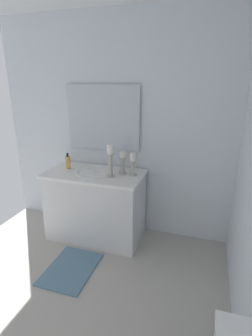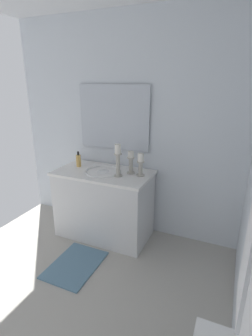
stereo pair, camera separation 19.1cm
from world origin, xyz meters
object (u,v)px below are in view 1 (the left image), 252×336
at_px(vanity_cabinet, 96,205).
at_px(candle_holder_tall, 133,164).
at_px(candle_holder_short, 123,162).
at_px(candle_holder_mid, 110,160).
at_px(sink_basin, 95,176).
at_px(mirror, 103,118).
at_px(soap_bottle, 68,162).
at_px(bath_mat, 71,269).

distance_m(vanity_cabinet, candle_holder_tall, 0.67).
bearing_deg(vanity_cabinet, candle_holder_short, 104.76).
bearing_deg(candle_holder_mid, candle_holder_short, 146.59).
xyz_separation_m(vanity_cabinet, sink_basin, (0.00, 0.00, 0.36)).
height_order(mirror, soap_bottle, mirror).
xyz_separation_m(vanity_cabinet, bath_mat, (0.63, 0.00, -0.39)).
distance_m(vanity_cabinet, candle_holder_mid, 0.62).
height_order(sink_basin, candle_holder_tall, candle_holder_tall).
height_order(candle_holder_short, bath_mat, candle_holder_short).
relative_size(vanity_cabinet, candle_holder_short, 4.40).
relative_size(sink_basin, candle_holder_tall, 1.65).
bearing_deg(vanity_cabinet, candle_holder_mid, 75.44).
xyz_separation_m(mirror, soap_bottle, (0.23, -0.35, -0.49)).
height_order(candle_holder_short, candle_holder_mid, candle_holder_mid).
relative_size(candle_holder_mid, soap_bottle, 1.92).
distance_m(candle_holder_short, bath_mat, 1.19).
relative_size(sink_basin, candle_holder_mid, 1.17).
xyz_separation_m(sink_basin, bath_mat, (0.62, -0.00, -0.75)).
height_order(vanity_cabinet, sink_basin, sink_basin).
distance_m(candle_holder_mid, soap_bottle, 0.58).
bearing_deg(vanity_cabinet, mirror, 179.99).
height_order(vanity_cabinet, soap_bottle, soap_bottle).
relative_size(vanity_cabinet, candle_holder_mid, 3.15).
bearing_deg(candle_holder_tall, candle_holder_mid, -62.76).
bearing_deg(bath_mat, sink_basin, 179.91).
bearing_deg(candle_holder_tall, soap_bottle, -89.45).
bearing_deg(vanity_cabinet, candle_holder_tall, 97.21).
distance_m(mirror, bath_mat, 1.62).
height_order(vanity_cabinet, candle_holder_mid, candle_holder_mid).
bearing_deg(soap_bottle, mirror, 123.90).
xyz_separation_m(mirror, bath_mat, (0.91, -0.00, -1.34)).
bearing_deg(candle_holder_short, vanity_cabinet, -75.24).
bearing_deg(bath_mat, candle_holder_tall, 148.06).
distance_m(mirror, candle_holder_mid, 0.55).
bearing_deg(candle_holder_tall, sink_basin, -82.78).
relative_size(mirror, bath_mat, 1.43).
distance_m(sink_basin, candle_holder_tall, 0.46).
relative_size(candle_holder_tall, candle_holder_short, 0.99).
height_order(mirror, bath_mat, mirror).
height_order(vanity_cabinet, candle_holder_tall, candle_holder_tall).
xyz_separation_m(mirror, candle_holder_tall, (0.23, 0.42, -0.43)).
bearing_deg(mirror, vanity_cabinet, -0.01).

